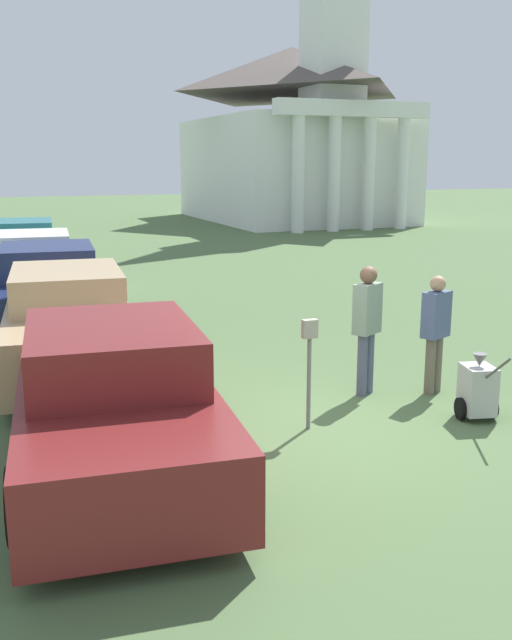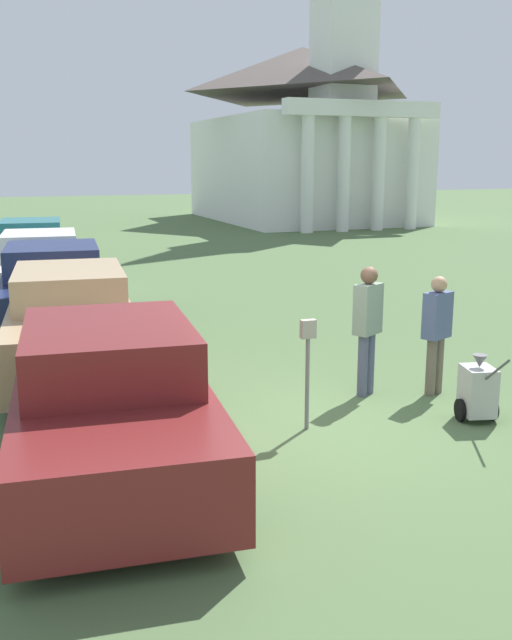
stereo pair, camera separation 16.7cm
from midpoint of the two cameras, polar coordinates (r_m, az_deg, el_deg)
ground_plane at (r=8.74m, az=5.41°, el=-8.59°), size 120.00×120.00×0.00m
parked_car_maroon at (r=7.77m, az=-11.02°, el=-6.00°), size 2.38×5.24×1.53m
parked_car_tan at (r=11.36m, az=-14.16°, el=-0.05°), size 2.29×5.29×1.57m
parked_car_navy at (r=14.32m, az=-15.52°, el=2.47°), size 2.39×5.04×1.60m
parked_car_white at (r=17.93m, az=-16.56°, el=4.22°), size 2.38×5.35×1.50m
parked_car_teal at (r=21.53m, az=-17.25°, el=5.55°), size 2.33×5.36×1.51m
parking_meter at (r=8.41m, az=4.73°, el=-2.69°), size 0.18×0.09×1.35m
person_worker at (r=9.75m, az=9.40°, el=-0.19°), size 0.47×0.40×1.78m
person_supervisor at (r=10.00m, az=14.72°, el=-0.64°), size 0.47×0.37×1.65m
equipment_cart at (r=9.25m, az=17.82°, el=-5.40°), size 0.52×1.00×1.00m
church at (r=38.81m, az=4.12°, el=15.53°), size 9.06×13.40×20.69m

